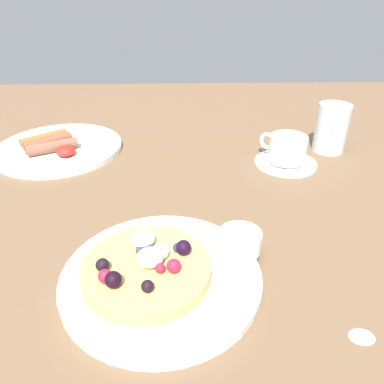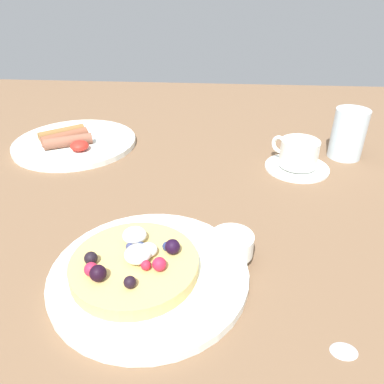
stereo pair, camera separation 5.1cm
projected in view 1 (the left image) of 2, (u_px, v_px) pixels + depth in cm
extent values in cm
cube|color=brown|center=(159.00, 217.00, 60.71)|extent=(163.19, 159.28, 3.00)
cylinder|color=white|center=(161.00, 276.00, 45.93)|extent=(25.00, 25.00, 1.22)
cylinder|color=tan|center=(146.00, 269.00, 44.89)|extent=(15.94, 15.94, 1.75)
sphere|color=#C1203F|center=(174.00, 266.00, 42.90)|extent=(1.70, 1.70, 1.70)
sphere|color=black|center=(145.00, 286.00, 40.30)|extent=(1.43, 1.43, 1.43)
sphere|color=navy|center=(140.00, 251.00, 45.79)|extent=(1.00, 1.00, 1.00)
sphere|color=#C12A3D|center=(143.00, 257.00, 44.37)|extent=(1.49, 1.49, 1.49)
sphere|color=black|center=(102.00, 265.00, 43.09)|extent=(1.62, 1.62, 1.62)
sphere|color=navy|center=(151.00, 250.00, 45.71)|extent=(1.27, 1.27, 1.27)
sphere|color=black|center=(150.00, 258.00, 44.23)|extent=(1.49, 1.49, 1.49)
sphere|color=navy|center=(178.00, 248.00, 46.12)|extent=(1.21, 1.21, 1.21)
sphere|color=black|center=(184.00, 248.00, 45.58)|extent=(1.92, 1.92, 1.92)
sphere|color=black|center=(113.00, 280.00, 40.80)|extent=(1.95, 1.95, 1.95)
sphere|color=#C22142|center=(105.00, 276.00, 41.45)|extent=(1.68, 1.68, 1.68)
sphere|color=red|center=(160.00, 268.00, 42.92)|extent=(1.23, 1.23, 1.23)
ellipsoid|color=white|center=(147.00, 258.00, 43.95)|extent=(3.29, 3.29, 1.98)
ellipsoid|color=white|center=(159.00, 252.00, 45.14)|extent=(2.42, 2.42, 1.45)
ellipsoid|color=white|center=(143.00, 239.00, 47.16)|extent=(3.14, 3.14, 1.88)
cylinder|color=white|center=(240.00, 241.00, 48.72)|extent=(5.72, 5.72, 2.81)
cylinder|color=maroon|center=(240.00, 238.00, 48.43)|extent=(4.69, 4.69, 0.34)
cylinder|color=white|center=(59.00, 148.00, 79.54)|extent=(26.74, 26.74, 1.20)
cylinder|color=brown|center=(53.00, 147.00, 75.76)|extent=(9.98, 6.57, 2.34)
cylinder|color=brown|center=(48.00, 143.00, 77.61)|extent=(9.10, 8.28, 2.34)
cylinder|color=brown|center=(44.00, 139.00, 79.47)|extent=(9.29, 8.02, 2.34)
ellipsoid|color=white|center=(32.00, 147.00, 77.81)|extent=(6.94, 5.89, 0.60)
sphere|color=yellow|center=(32.00, 145.00, 77.55)|extent=(2.00, 2.00, 2.00)
ellipsoid|color=red|center=(66.00, 151.00, 74.31)|extent=(3.80, 3.80, 2.09)
cylinder|color=white|center=(286.00, 162.00, 74.08)|extent=(12.44, 12.44, 0.88)
cylinder|color=white|center=(288.00, 148.00, 72.55)|extent=(7.32, 7.32, 5.07)
torus|color=white|center=(267.00, 141.00, 75.07)|extent=(3.20, 3.08, 3.64)
cylinder|color=brown|center=(289.00, 141.00, 71.71)|extent=(6.22, 6.22, 0.41)
ellipsoid|color=silver|center=(362.00, 335.00, 38.87)|extent=(2.86, 2.20, 0.60)
cylinder|color=silver|center=(331.00, 128.00, 77.44)|extent=(6.67, 6.67, 10.16)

